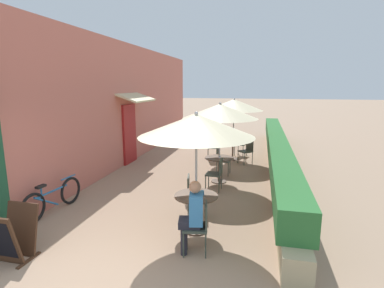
{
  "coord_description": "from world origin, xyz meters",
  "views": [
    {
      "loc": [
        2.15,
        -3.47,
        2.77
      ],
      "look_at": [
        0.15,
        5.25,
        1.0
      ],
      "focal_mm": 28.0,
      "sensor_mm": 36.0,
      "label": 1
    }
  ],
  "objects_px": {
    "cafe_chair_mid_left": "(217,172)",
    "patio_umbrella_far": "(234,105)",
    "coffee_cup_mid": "(220,157)",
    "menu_board": "(12,235)",
    "coffee_cup_near": "(202,193)",
    "cafe_chair_far_right": "(239,142)",
    "cafe_chair_near_right": "(193,192)",
    "cafe_chair_far_back": "(213,146)",
    "patio_umbrella_near": "(196,125)",
    "patio_table_near": "(196,204)",
    "patio_table_mid": "(219,164)",
    "seated_patron_near_left": "(193,214)",
    "cafe_chair_mid_right": "(221,158)",
    "cafe_chair_near_left": "(200,224)",
    "coffee_cup_far": "(230,139)",
    "patio_table_far": "(233,145)",
    "bicycle_leaning": "(53,198)",
    "cafe_chair_far_left": "(247,149)",
    "patio_umbrella_mid": "(220,111)"
  },
  "relations": [
    {
      "from": "cafe_chair_mid_left",
      "to": "patio_umbrella_far",
      "type": "bearing_deg",
      "value": 1.29
    },
    {
      "from": "coffee_cup_mid",
      "to": "menu_board",
      "type": "distance_m",
      "value": 5.33
    },
    {
      "from": "coffee_cup_near",
      "to": "cafe_chair_far_right",
      "type": "relative_size",
      "value": 0.1
    },
    {
      "from": "cafe_chair_near_right",
      "to": "cafe_chair_far_back",
      "type": "relative_size",
      "value": 1.0
    },
    {
      "from": "patio_umbrella_near",
      "to": "coffee_cup_mid",
      "type": "distance_m",
      "value": 3.26
    },
    {
      "from": "patio_table_near",
      "to": "coffee_cup_near",
      "type": "distance_m",
      "value": 0.26
    },
    {
      "from": "patio_umbrella_near",
      "to": "menu_board",
      "type": "relative_size",
      "value": 2.69
    },
    {
      "from": "patio_table_mid",
      "to": "menu_board",
      "type": "bearing_deg",
      "value": -120.03
    },
    {
      "from": "patio_umbrella_far",
      "to": "cafe_chair_far_back",
      "type": "height_order",
      "value": "patio_umbrella_far"
    },
    {
      "from": "seated_patron_near_left",
      "to": "patio_table_near",
      "type": "bearing_deg",
      "value": -2.68
    },
    {
      "from": "cafe_chair_mid_right",
      "to": "cafe_chair_far_back",
      "type": "relative_size",
      "value": 1.0
    },
    {
      "from": "cafe_chair_near_left",
      "to": "cafe_chair_near_right",
      "type": "height_order",
      "value": "same"
    },
    {
      "from": "seated_patron_near_left",
      "to": "cafe_chair_near_right",
      "type": "height_order",
      "value": "seated_patron_near_left"
    },
    {
      "from": "patio_table_near",
      "to": "coffee_cup_far",
      "type": "height_order",
      "value": "coffee_cup_far"
    },
    {
      "from": "patio_table_far",
      "to": "bicycle_leaning",
      "type": "xyz_separation_m",
      "value": [
        -3.39,
        -5.76,
        -0.21
      ]
    },
    {
      "from": "patio_table_far",
      "to": "menu_board",
      "type": "relative_size",
      "value": 0.97
    },
    {
      "from": "cafe_chair_far_left",
      "to": "patio_table_near",
      "type": "bearing_deg",
      "value": 131.51
    },
    {
      "from": "patio_umbrella_near",
      "to": "coffee_cup_near",
      "type": "distance_m",
      "value": 1.29
    },
    {
      "from": "patio_table_near",
      "to": "coffee_cup_mid",
      "type": "xyz_separation_m",
      "value": [
        0.04,
        3.0,
        0.23
      ]
    },
    {
      "from": "cafe_chair_mid_left",
      "to": "menu_board",
      "type": "height_order",
      "value": "cafe_chair_mid_left"
    },
    {
      "from": "coffee_cup_near",
      "to": "patio_table_far",
      "type": "distance_m",
      "value": 5.85
    },
    {
      "from": "coffee_cup_mid",
      "to": "cafe_chair_mid_right",
      "type": "bearing_deg",
      "value": 93.83
    },
    {
      "from": "cafe_chair_near_right",
      "to": "cafe_chair_far_right",
      "type": "height_order",
      "value": "same"
    },
    {
      "from": "patio_table_near",
      "to": "cafe_chair_near_left",
      "type": "height_order",
      "value": "cafe_chair_near_left"
    },
    {
      "from": "coffee_cup_near",
      "to": "bicycle_leaning",
      "type": "bearing_deg",
      "value": 178.48
    },
    {
      "from": "patio_umbrella_mid",
      "to": "patio_table_mid",
      "type": "bearing_deg",
      "value": -104.04
    },
    {
      "from": "patio_table_far",
      "to": "bicycle_leaning",
      "type": "relative_size",
      "value": 0.48
    },
    {
      "from": "coffee_cup_far",
      "to": "bicycle_leaning",
      "type": "height_order",
      "value": "coffee_cup_far"
    },
    {
      "from": "cafe_chair_far_left",
      "to": "patio_table_far",
      "type": "bearing_deg",
      "value": 5.79
    },
    {
      "from": "patio_umbrella_near",
      "to": "patio_table_mid",
      "type": "height_order",
      "value": "patio_umbrella_near"
    },
    {
      "from": "cafe_chair_far_left",
      "to": "seated_patron_near_left",
      "type": "bearing_deg",
      "value": 133.4
    },
    {
      "from": "cafe_chair_mid_right",
      "to": "cafe_chair_far_left",
      "type": "height_order",
      "value": "same"
    },
    {
      "from": "seated_patron_near_left",
      "to": "patio_table_far",
      "type": "relative_size",
      "value": 1.51
    },
    {
      "from": "patio_table_far",
      "to": "menu_board",
      "type": "distance_m",
      "value": 7.98
    },
    {
      "from": "patio_umbrella_far",
      "to": "cafe_chair_far_left",
      "type": "bearing_deg",
      "value": -43.24
    },
    {
      "from": "patio_table_mid",
      "to": "cafe_chair_mid_right",
      "type": "xyz_separation_m",
      "value": [
        -0.04,
        0.76,
        -0.03
      ]
    },
    {
      "from": "patio_table_near",
      "to": "patio_umbrella_mid",
      "type": "xyz_separation_m",
      "value": [
        0.02,
        3.07,
        1.51
      ]
    },
    {
      "from": "patio_table_mid",
      "to": "coffee_cup_mid",
      "type": "bearing_deg",
      "value": -77.24
    },
    {
      "from": "seated_patron_near_left",
      "to": "coffee_cup_far",
      "type": "height_order",
      "value": "seated_patron_near_left"
    },
    {
      "from": "menu_board",
      "to": "cafe_chair_far_right",
      "type": "bearing_deg",
      "value": 70.84
    },
    {
      "from": "coffee_cup_near",
      "to": "cafe_chair_far_left",
      "type": "bearing_deg",
      "value": 83.66
    },
    {
      "from": "patio_table_mid",
      "to": "cafe_chair_near_right",
      "type": "bearing_deg",
      "value": -95.69
    },
    {
      "from": "cafe_chair_mid_left",
      "to": "cafe_chair_far_back",
      "type": "relative_size",
      "value": 1.0
    },
    {
      "from": "cafe_chair_mid_left",
      "to": "patio_table_far",
      "type": "relative_size",
      "value": 1.05
    },
    {
      "from": "cafe_chair_near_left",
      "to": "patio_table_mid",
      "type": "xyz_separation_m",
      "value": [
        -0.2,
        3.8,
        0.03
      ]
    },
    {
      "from": "coffee_cup_far",
      "to": "bicycle_leaning",
      "type": "xyz_separation_m",
      "value": [
        -3.27,
        -5.78,
        -0.43
      ]
    },
    {
      "from": "patio_table_far",
      "to": "cafe_chair_mid_left",
      "type": "bearing_deg",
      "value": -91.58
    },
    {
      "from": "cafe_chair_mid_right",
      "to": "cafe_chair_far_left",
      "type": "distance_m",
      "value": 1.69
    },
    {
      "from": "patio_umbrella_near",
      "to": "cafe_chair_far_back",
      "type": "height_order",
      "value": "patio_umbrella_near"
    },
    {
      "from": "coffee_cup_mid",
      "to": "cafe_chair_far_left",
      "type": "height_order",
      "value": "cafe_chair_far_left"
    }
  ]
}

